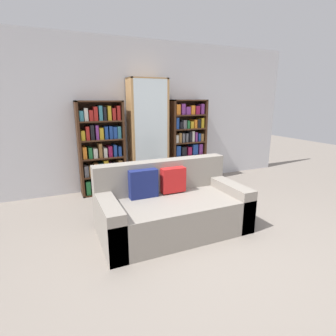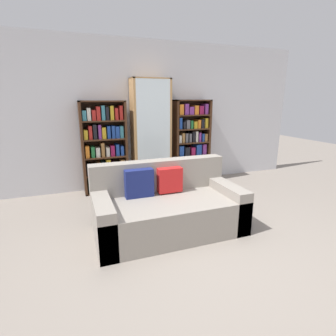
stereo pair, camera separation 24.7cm
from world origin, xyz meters
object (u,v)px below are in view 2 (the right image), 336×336
(couch, at_px, (167,208))
(bookshelf_right, at_px, (191,143))
(bookshelf_left, at_px, (105,149))
(display_cabinet, at_px, (151,134))
(wine_bottle, at_px, (188,185))

(couch, bearing_deg, bookshelf_right, 56.80)
(bookshelf_left, bearing_deg, display_cabinet, -1.04)
(display_cabinet, bearing_deg, wine_bottle, -53.84)
(display_cabinet, distance_m, bookshelf_right, 0.86)
(display_cabinet, bearing_deg, bookshelf_right, 1.08)
(bookshelf_left, xyz_separation_m, display_cabinet, (0.86, -0.02, 0.22))
(bookshelf_right, bearing_deg, wine_bottle, -118.72)
(wine_bottle, bearing_deg, bookshelf_left, 153.57)
(couch, xyz_separation_m, bookshelf_right, (1.17, 1.79, 0.50))
(bookshelf_left, distance_m, bookshelf_right, 1.70)
(bookshelf_right, bearing_deg, display_cabinet, -178.92)
(bookshelf_left, distance_m, wine_bottle, 1.62)
(bookshelf_left, bearing_deg, wine_bottle, -26.43)
(couch, height_order, wine_bottle, couch)
(bookshelf_right, distance_m, wine_bottle, 0.99)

